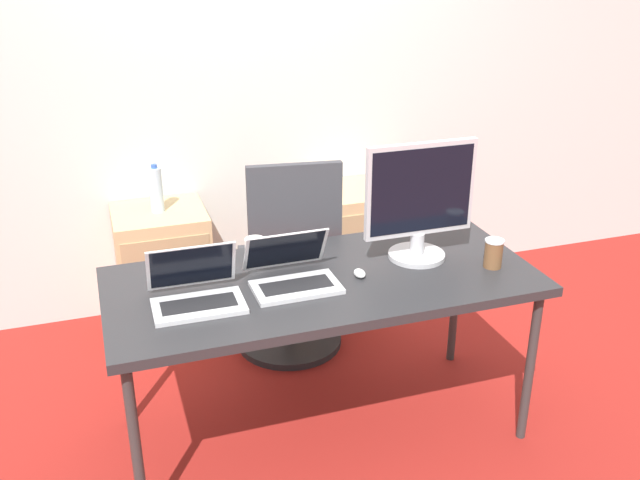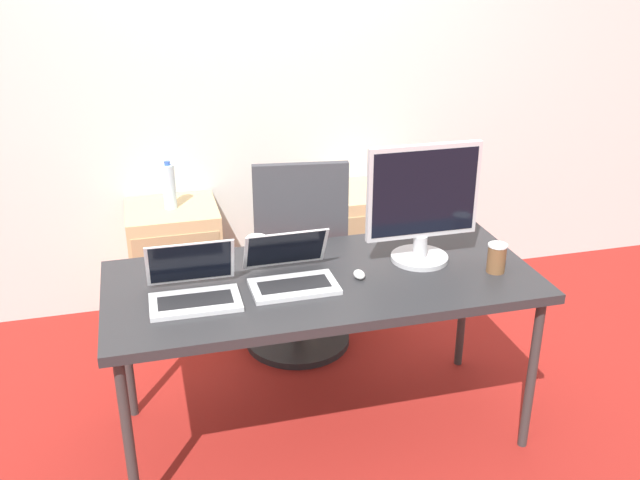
{
  "view_description": "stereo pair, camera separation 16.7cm",
  "coord_description": "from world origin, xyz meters",
  "px_view_note": "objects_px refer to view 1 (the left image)",
  "views": [
    {
      "loc": [
        -0.83,
        -2.46,
        2.06
      ],
      "look_at": [
        0.0,
        0.04,
        0.91
      ],
      "focal_mm": 40.0,
      "sensor_mm": 36.0,
      "label": 1
    },
    {
      "loc": [
        -0.67,
        -2.51,
        2.06
      ],
      "look_at": [
        0.0,
        0.04,
        0.91
      ],
      "focal_mm": 40.0,
      "sensor_mm": 36.0,
      "label": 2
    }
  ],
  "objects_px": {
    "office_chair": "(290,280)",
    "cabinet_right": "(351,244)",
    "coffee_cup_brown": "(493,253)",
    "laptop_right": "(196,292)",
    "coffee_cup_white": "(255,251)",
    "monitor": "(420,202)",
    "cabinet_left": "(164,270)",
    "laptop_left": "(293,274)",
    "mouse": "(360,273)",
    "water_bottle": "(156,190)"
  },
  "relations": [
    {
      "from": "cabinet_right",
      "to": "coffee_cup_brown",
      "type": "height_order",
      "value": "coffee_cup_brown"
    },
    {
      "from": "office_chair",
      "to": "mouse",
      "type": "distance_m",
      "value": 0.81
    },
    {
      "from": "water_bottle",
      "to": "monitor",
      "type": "relative_size",
      "value": 0.51
    },
    {
      "from": "laptop_left",
      "to": "mouse",
      "type": "distance_m",
      "value": 0.28
    },
    {
      "from": "cabinet_right",
      "to": "monitor",
      "type": "bearing_deg",
      "value": -96.18
    },
    {
      "from": "water_bottle",
      "to": "coffee_cup_brown",
      "type": "relative_size",
      "value": 2.11
    },
    {
      "from": "mouse",
      "to": "coffee_cup_brown",
      "type": "relative_size",
      "value": 0.56
    },
    {
      "from": "office_chair",
      "to": "monitor",
      "type": "distance_m",
      "value": 0.95
    },
    {
      "from": "office_chair",
      "to": "laptop_right",
      "type": "relative_size",
      "value": 3.18
    },
    {
      "from": "laptop_left",
      "to": "laptop_right",
      "type": "xyz_separation_m",
      "value": [
        -0.39,
        -0.03,
        0.0
      ]
    },
    {
      "from": "laptop_left",
      "to": "monitor",
      "type": "bearing_deg",
      "value": 7.19
    },
    {
      "from": "cabinet_right",
      "to": "mouse",
      "type": "relative_size",
      "value": 10.06
    },
    {
      "from": "coffee_cup_brown",
      "to": "laptop_left",
      "type": "bearing_deg",
      "value": 172.3
    },
    {
      "from": "cabinet_left",
      "to": "laptop_left",
      "type": "relative_size",
      "value": 2.01
    },
    {
      "from": "coffee_cup_white",
      "to": "water_bottle",
      "type": "bearing_deg",
      "value": 108.38
    },
    {
      "from": "office_chair",
      "to": "monitor",
      "type": "bearing_deg",
      "value": -57.72
    },
    {
      "from": "office_chair",
      "to": "cabinet_left",
      "type": "distance_m",
      "value": 0.76
    },
    {
      "from": "water_bottle",
      "to": "coffee_cup_white",
      "type": "xyz_separation_m",
      "value": [
        0.31,
        -0.92,
        0.0
      ]
    },
    {
      "from": "laptop_right",
      "to": "coffee_cup_brown",
      "type": "relative_size",
      "value": 2.79
    },
    {
      "from": "office_chair",
      "to": "cabinet_right",
      "type": "xyz_separation_m",
      "value": [
        0.51,
        0.47,
        -0.07
      ]
    },
    {
      "from": "cabinet_right",
      "to": "office_chair",
      "type": "bearing_deg",
      "value": -137.42
    },
    {
      "from": "cabinet_right",
      "to": "monitor",
      "type": "height_order",
      "value": "monitor"
    },
    {
      "from": "coffee_cup_white",
      "to": "coffee_cup_brown",
      "type": "height_order",
      "value": "coffee_cup_brown"
    },
    {
      "from": "cabinet_left",
      "to": "cabinet_right",
      "type": "xyz_separation_m",
      "value": [
        1.1,
        0.0,
        0.0
      ]
    },
    {
      "from": "laptop_right",
      "to": "coffee_cup_brown",
      "type": "xyz_separation_m",
      "value": [
        1.23,
        -0.08,
        0.02
      ]
    },
    {
      "from": "monitor",
      "to": "coffee_cup_white",
      "type": "relative_size",
      "value": 4.66
    },
    {
      "from": "laptop_left",
      "to": "coffee_cup_brown",
      "type": "relative_size",
      "value": 2.79
    },
    {
      "from": "water_bottle",
      "to": "coffee_cup_brown",
      "type": "bearing_deg",
      "value": -45.91
    },
    {
      "from": "cabinet_left",
      "to": "laptop_left",
      "type": "distance_m",
      "value": 1.31
    },
    {
      "from": "cabinet_right",
      "to": "coffee_cup_white",
      "type": "bearing_deg",
      "value": -130.66
    },
    {
      "from": "cabinet_right",
      "to": "laptop_right",
      "type": "bearing_deg",
      "value": -132.17
    },
    {
      "from": "cabinet_left",
      "to": "water_bottle",
      "type": "height_order",
      "value": "water_bottle"
    },
    {
      "from": "mouse",
      "to": "coffee_cup_white",
      "type": "relative_size",
      "value": 0.63
    },
    {
      "from": "office_chair",
      "to": "cabinet_left",
      "type": "height_order",
      "value": "office_chair"
    },
    {
      "from": "office_chair",
      "to": "cabinet_right",
      "type": "relative_size",
      "value": 1.59
    },
    {
      "from": "laptop_right",
      "to": "coffee_cup_brown",
      "type": "bearing_deg",
      "value": -3.66
    },
    {
      "from": "cabinet_right",
      "to": "monitor",
      "type": "xyz_separation_m",
      "value": [
        -0.12,
        -1.09,
        0.67
      ]
    },
    {
      "from": "laptop_right",
      "to": "monitor",
      "type": "bearing_deg",
      "value": 6.37
    },
    {
      "from": "cabinet_left",
      "to": "laptop_left",
      "type": "bearing_deg",
      "value": -71.03
    },
    {
      "from": "monitor",
      "to": "coffee_cup_white",
      "type": "xyz_separation_m",
      "value": [
        -0.67,
        0.17,
        -0.2
      ]
    },
    {
      "from": "laptop_right",
      "to": "coffee_cup_white",
      "type": "distance_m",
      "value": 0.41
    },
    {
      "from": "cabinet_right",
      "to": "laptop_right",
      "type": "xyz_separation_m",
      "value": [
        -1.09,
        -1.2,
        0.46
      ]
    },
    {
      "from": "cabinet_left",
      "to": "monitor",
      "type": "relative_size",
      "value": 1.35
    },
    {
      "from": "cabinet_right",
      "to": "coffee_cup_white",
      "type": "height_order",
      "value": "coffee_cup_white"
    },
    {
      "from": "cabinet_left",
      "to": "mouse",
      "type": "xyz_separation_m",
      "value": [
        0.68,
        -1.19,
        0.43
      ]
    },
    {
      "from": "cabinet_left",
      "to": "monitor",
      "type": "xyz_separation_m",
      "value": [
        0.98,
        -1.09,
        0.67
      ]
    },
    {
      "from": "cabinet_right",
      "to": "laptop_left",
      "type": "relative_size",
      "value": 2.01
    },
    {
      "from": "cabinet_left",
      "to": "coffee_cup_brown",
      "type": "distance_m",
      "value": 1.84
    },
    {
      "from": "water_bottle",
      "to": "mouse",
      "type": "bearing_deg",
      "value": -60.43
    },
    {
      "from": "laptop_left",
      "to": "coffee_cup_white",
      "type": "bearing_deg",
      "value": 110.99
    }
  ]
}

